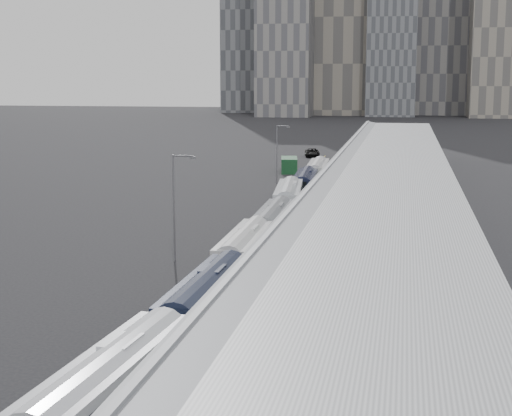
% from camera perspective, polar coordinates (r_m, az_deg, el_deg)
% --- Properties ---
extents(sidewalk, '(10.00, 170.00, 0.12)m').
position_cam_1_polar(sidewalk, '(81.07, 6.76, -1.72)').
color(sidewalk, gray).
rests_on(sidewalk, ground).
extents(lane_line, '(0.12, 160.00, 0.02)m').
position_cam_1_polar(lane_line, '(82.44, -0.54, -1.50)').
color(lane_line, gold).
rests_on(lane_line, ground).
extents(depot, '(12.45, 160.40, 7.20)m').
position_cam_1_polar(depot, '(80.31, 9.65, 0.61)').
color(depot, gray).
rests_on(depot, ground).
extents(bus_0, '(3.69, 13.77, 3.98)m').
position_cam_1_polar(bus_0, '(35.80, -10.60, -13.68)').
color(bus_0, silver).
rests_on(bus_0, ground).
extents(bus_1, '(2.97, 13.41, 3.91)m').
position_cam_1_polar(bus_1, '(48.43, -3.62, -7.37)').
color(bus_1, black).
rests_on(bus_1, ground).
extents(bus_2, '(2.91, 13.09, 3.82)m').
position_cam_1_polar(bus_2, '(62.29, -0.81, -3.59)').
color(bus_2, silver).
rests_on(bus_2, ground).
extents(bus_3, '(2.95, 12.97, 3.77)m').
position_cam_1_polar(bus_3, '(73.96, 1.25, -1.52)').
color(bus_3, slate).
rests_on(bus_3, ground).
extents(bus_4, '(4.06, 13.79, 3.97)m').
position_cam_1_polar(bus_4, '(88.16, 2.39, 0.30)').
color(bus_4, silver).
rests_on(bus_4, ground).
extents(bus_5, '(3.34, 12.93, 3.74)m').
position_cam_1_polar(bus_5, '(102.00, 3.61, 1.48)').
color(bus_5, black).
rests_on(bus_5, ground).
extents(bus_6, '(3.28, 13.36, 3.87)m').
position_cam_1_polar(bus_6, '(114.01, 4.50, 2.34)').
color(bus_6, silver).
rests_on(bus_6, ground).
extents(tree_0, '(1.75, 1.75, 4.29)m').
position_cam_1_polar(tree_0, '(38.07, -2.69, -9.35)').
color(tree_0, black).
rests_on(tree_0, ground).
extents(tree_1, '(1.65, 1.65, 4.60)m').
position_cam_1_polar(tree_1, '(61.58, 2.72, -1.74)').
color(tree_1, black).
rests_on(tree_1, ground).
extents(tree_2, '(1.55, 1.55, 4.04)m').
position_cam_1_polar(tree_2, '(82.04, 4.79, 0.69)').
color(tree_2, black).
rests_on(tree_2, ground).
extents(tree_3, '(1.24, 1.24, 3.56)m').
position_cam_1_polar(tree_3, '(105.76, 6.24, 2.43)').
color(tree_3, black).
rests_on(tree_3, ground).
extents(street_lamp_near, '(2.04, 0.22, 9.26)m').
position_cam_1_polar(street_lamp_near, '(67.23, -5.85, 0.55)').
color(street_lamp_near, '#59595E').
rests_on(street_lamp_near, ground).
extents(street_lamp_far, '(2.04, 0.22, 8.71)m').
position_cam_1_polar(street_lamp_far, '(117.87, 1.62, 4.26)').
color(street_lamp_far, '#59595E').
rests_on(street_lamp_far, ground).
extents(shipping_container, '(3.62, 6.94, 2.46)m').
position_cam_1_polar(shipping_container, '(132.07, 2.43, 3.15)').
color(shipping_container, '#11381C').
rests_on(shipping_container, ground).
extents(suv, '(3.77, 6.42, 1.68)m').
position_cam_1_polar(suv, '(158.25, 4.12, 4.03)').
color(suv, black).
rests_on(suv, ground).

